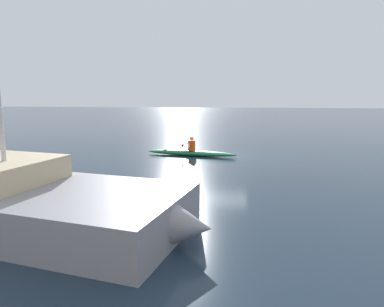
{
  "coord_description": "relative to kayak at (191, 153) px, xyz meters",
  "views": [
    {
      "loc": [
        -0.85,
        18.53,
        3.2
      ],
      "look_at": [
        1.18,
        4.31,
        0.79
      ],
      "focal_mm": 32.11,
      "sensor_mm": 36.0,
      "label": 1
    }
  ],
  "objects": [
    {
      "name": "ground_plane",
      "position": [
        -1.78,
        -0.37,
        -0.15
      ],
      "size": [
        160.0,
        160.0,
        0.0
      ],
      "primitive_type": "plane",
      "color": "#1E2D3D"
    },
    {
      "name": "kayak",
      "position": [
        0.0,
        0.0,
        0.0
      ],
      "size": [
        5.02,
        1.3,
        0.3
      ],
      "color": "#19723F",
      "rests_on": "ground"
    },
    {
      "name": "kayaker",
      "position": [
        -0.01,
        0.0,
        0.46
      ],
      "size": [
        0.58,
        2.39,
        0.75
      ],
      "color": "#E04C14",
      "rests_on": "kayak"
    }
  ]
}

